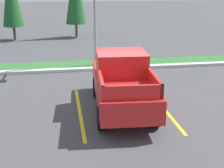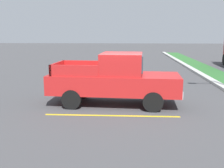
% 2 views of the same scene
% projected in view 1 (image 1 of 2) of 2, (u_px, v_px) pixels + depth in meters
% --- Properties ---
extents(ground_plane, '(120.00, 120.00, 0.00)m').
position_uv_depth(ground_plane, '(119.00, 104.00, 12.52)').
color(ground_plane, '#424244').
extents(parking_line_near, '(0.12, 4.80, 0.01)m').
position_uv_depth(parking_line_near, '(80.00, 112.00, 11.76)').
color(parking_line_near, yellow).
rests_on(parking_line_near, ground).
extents(parking_line_far, '(0.12, 4.80, 0.01)m').
position_uv_depth(parking_line_far, '(162.00, 107.00, 12.23)').
color(parking_line_far, yellow).
rests_on(parking_line_far, ground).
extents(curb_strip, '(56.00, 0.40, 0.15)m').
position_uv_depth(curb_strip, '(102.00, 68.00, 17.19)').
color(curb_strip, '#B2B2AD').
rests_on(curb_strip, ground).
extents(grass_median, '(56.00, 1.80, 0.06)m').
position_uv_depth(grass_median, '(99.00, 64.00, 18.24)').
color(grass_median, '#2D662D').
rests_on(grass_median, ground).
extents(pickup_truck_main, '(2.22, 5.33, 2.10)m').
position_uv_depth(pickup_truck_main, '(122.00, 82.00, 11.72)').
color(pickup_truck_main, black).
rests_on(pickup_truck_main, ground).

